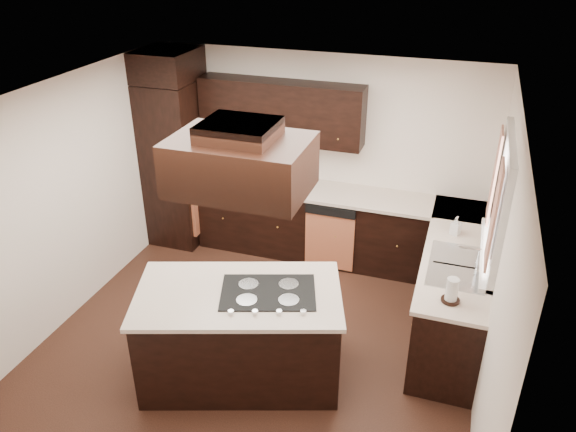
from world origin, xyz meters
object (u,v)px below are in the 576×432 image
(island, at_px, (240,336))
(range_hood, at_px, (240,165))
(oven_column, at_px, (177,163))
(spice_rack, at_px, (275,174))

(island, xyz_separation_m, range_hood, (0.10, -0.05, 1.72))
(island, bearing_deg, oven_column, 110.44)
(spice_rack, bearing_deg, island, -66.07)
(island, height_order, range_hood, range_hood)
(oven_column, relative_size, range_hood, 2.02)
(island, distance_m, range_hood, 1.72)
(oven_column, bearing_deg, range_hood, -50.26)
(range_hood, xyz_separation_m, spice_rack, (-0.55, 2.31, -1.09))
(oven_column, bearing_deg, spice_rack, 2.45)
(island, distance_m, spice_rack, 2.39)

